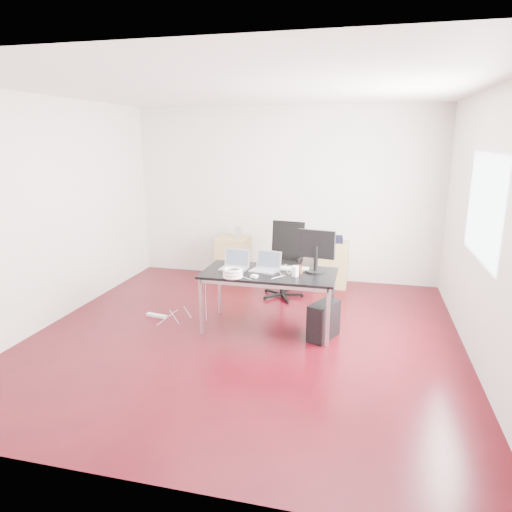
% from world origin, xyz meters
% --- Properties ---
extents(room_shell, '(5.00, 5.00, 5.00)m').
position_xyz_m(room_shell, '(0.04, 0.00, 1.40)').
color(room_shell, '#3A060D').
rests_on(room_shell, ground).
extents(desk, '(1.60, 0.80, 0.73)m').
position_xyz_m(desk, '(0.23, 0.29, 0.68)').
color(desk, black).
rests_on(desk, ground).
extents(office_chair, '(0.54, 0.56, 1.08)m').
position_xyz_m(office_chair, '(0.18, 1.57, 0.61)').
color(office_chair, black).
rests_on(office_chair, ground).
extents(filing_cabinet_left, '(0.50, 0.50, 0.70)m').
position_xyz_m(filing_cabinet_left, '(-0.80, 2.23, 0.35)').
color(filing_cabinet_left, '#A68D53').
rests_on(filing_cabinet_left, ground).
extents(filing_cabinet_right, '(0.50, 0.50, 0.70)m').
position_xyz_m(filing_cabinet_right, '(0.84, 2.23, 0.35)').
color(filing_cabinet_right, '#A68D53').
rests_on(filing_cabinet_right, ground).
extents(pc_tower, '(0.37, 0.49, 0.44)m').
position_xyz_m(pc_tower, '(0.91, 0.16, 0.22)').
color(pc_tower, black).
rests_on(pc_tower, ground).
extents(wastebasket, '(0.26, 0.26, 0.28)m').
position_xyz_m(wastebasket, '(0.21, 2.24, 0.14)').
color(wastebasket, black).
rests_on(wastebasket, ground).
extents(power_strip, '(0.31, 0.11, 0.04)m').
position_xyz_m(power_strip, '(-1.29, 0.30, 0.02)').
color(power_strip, white).
rests_on(power_strip, ground).
extents(laptop_left, '(0.35, 0.28, 0.23)m').
position_xyz_m(laptop_left, '(-0.21, 0.33, 0.79)').
color(laptop_left, silver).
rests_on(laptop_left, desk).
extents(laptop_right, '(0.38, 0.32, 0.23)m').
position_xyz_m(laptop_right, '(0.18, 0.33, 0.79)').
color(laptop_right, silver).
rests_on(laptop_right, desk).
extents(monitor, '(0.45, 0.26, 0.51)m').
position_xyz_m(monitor, '(0.77, 0.45, 1.01)').
color(monitor, black).
rests_on(monitor, desk).
extents(keyboard, '(0.45, 0.17, 0.02)m').
position_xyz_m(keyboard, '(0.47, 0.46, 0.74)').
color(keyboard, white).
rests_on(keyboard, desk).
extents(cup_white, '(0.09, 0.09, 0.12)m').
position_xyz_m(cup_white, '(0.56, 0.20, 0.79)').
color(cup_white, white).
rests_on(cup_white, desk).
extents(cup_brown, '(0.08, 0.08, 0.10)m').
position_xyz_m(cup_brown, '(0.59, 0.31, 0.78)').
color(cup_brown, '#51241B').
rests_on(cup_brown, desk).
extents(cable_coil, '(0.24, 0.24, 0.11)m').
position_xyz_m(cable_coil, '(-0.13, -0.03, 0.78)').
color(cable_coil, white).
rests_on(cable_coil, desk).
extents(power_adapter, '(0.09, 0.09, 0.03)m').
position_xyz_m(power_adapter, '(0.11, 0.03, 0.74)').
color(power_adapter, white).
rests_on(power_adapter, desk).
extents(speaker, '(0.09, 0.08, 0.18)m').
position_xyz_m(speaker, '(-0.71, 2.23, 0.79)').
color(speaker, '#9E9E9E').
rests_on(speaker, filing_cabinet_left).
extents(navy_garment, '(0.32, 0.26, 0.09)m').
position_xyz_m(navy_garment, '(0.84, 2.28, 0.74)').
color(navy_garment, black).
rests_on(navy_garment, filing_cabinet_right).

